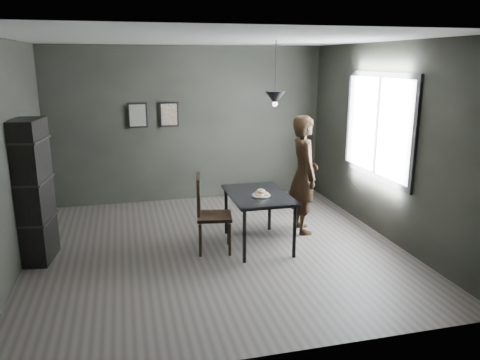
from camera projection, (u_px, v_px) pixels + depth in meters
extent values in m
plane|color=#35312E|center=(217.00, 248.00, 6.51)|extent=(5.00, 5.00, 0.00)
cube|color=black|center=(189.00, 125.00, 8.51)|extent=(5.00, 0.10, 2.80)
cube|color=silver|center=(214.00, 39.00, 5.81)|extent=(5.00, 5.00, 0.02)
cube|color=white|center=(378.00, 126.00, 6.88)|extent=(0.02, 1.80, 1.40)
cube|color=black|center=(377.00, 126.00, 6.88)|extent=(0.04, 1.96, 1.56)
cube|color=black|center=(258.00, 195.00, 6.47)|extent=(0.80, 1.20, 0.04)
cylinder|color=black|center=(244.00, 237.00, 5.97)|extent=(0.05, 0.05, 0.71)
cylinder|color=black|center=(294.00, 232.00, 6.13)|extent=(0.05, 0.05, 0.71)
cylinder|color=black|center=(226.00, 211.00, 6.99)|extent=(0.05, 0.05, 0.71)
cylinder|color=black|center=(270.00, 208.00, 7.15)|extent=(0.05, 0.05, 0.71)
cylinder|color=white|center=(261.00, 196.00, 6.34)|extent=(0.23, 0.23, 0.01)
torus|color=#F9E9C2|center=(265.00, 194.00, 6.34)|extent=(0.12, 0.12, 0.04)
torus|color=#F9E9C2|center=(259.00, 193.00, 6.37)|extent=(0.12, 0.12, 0.04)
torus|color=#F9E9C2|center=(260.00, 195.00, 6.29)|extent=(0.12, 0.12, 0.04)
torus|color=#F9E9C2|center=(261.00, 191.00, 6.32)|extent=(0.14, 0.14, 0.06)
imported|color=black|center=(304.00, 175.00, 6.97)|extent=(0.48, 0.68, 1.77)
cube|color=black|center=(214.00, 216.00, 6.33)|extent=(0.53, 0.53, 0.04)
cube|color=black|center=(199.00, 194.00, 6.23)|extent=(0.12, 0.46, 0.50)
cylinder|color=black|center=(200.00, 241.00, 6.19)|extent=(0.04, 0.04, 0.45)
cylinder|color=black|center=(230.00, 240.00, 6.22)|extent=(0.04, 0.04, 0.45)
cylinder|color=black|center=(200.00, 230.00, 6.57)|extent=(0.04, 0.04, 0.45)
cylinder|color=black|center=(228.00, 229.00, 6.60)|extent=(0.04, 0.04, 0.45)
cube|color=black|center=(33.00, 192.00, 5.93)|extent=(0.44, 0.66, 1.84)
cylinder|color=black|center=(276.00, 69.00, 6.20)|extent=(0.01, 0.01, 0.75)
cone|color=black|center=(275.00, 98.00, 6.29)|extent=(0.28, 0.28, 0.18)
sphere|color=#FFE0B2|center=(275.00, 104.00, 6.31)|extent=(0.07, 0.07, 0.07)
cube|color=black|center=(138.00, 115.00, 8.21)|extent=(0.34, 0.03, 0.44)
cube|color=#3F594A|center=(138.00, 115.00, 8.20)|extent=(0.28, 0.01, 0.38)
cube|color=black|center=(169.00, 114.00, 8.34)|extent=(0.34, 0.03, 0.44)
cube|color=brown|center=(169.00, 115.00, 8.33)|extent=(0.28, 0.01, 0.38)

